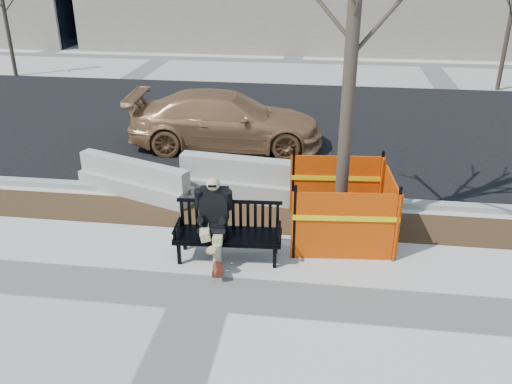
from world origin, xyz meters
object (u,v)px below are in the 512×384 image
tree_fence (338,235)px  sedan (227,147)px  bench (229,258)px  jersey_barrier_left (136,194)px  jersey_barrier_right (254,199)px  seated_man (215,256)px

tree_fence → sedan: 5.39m
bench → sedan: size_ratio=0.37×
tree_fence → jersey_barrier_left: 4.54m
sedan → jersey_barrier_right: (1.18, -3.16, 0.00)m
tree_fence → sedan: size_ratio=1.35×
bench → sedan: (-1.07, 5.60, 0.00)m
bench → jersey_barrier_right: bearing=83.8°
tree_fence → sedan: bearing=123.3°
sedan → jersey_barrier_right: sedan is taller
bench → jersey_barrier_left: (-2.48, 2.32, 0.00)m
tree_fence → jersey_barrier_left: size_ratio=2.48×
tree_fence → jersey_barrier_left: (-4.37, 1.23, 0.00)m
jersey_barrier_left → jersey_barrier_right: jersey_barrier_right is taller
seated_man → jersey_barrier_right: size_ratio=0.46×
jersey_barrier_left → sedan: bearing=87.6°
sedan → jersey_barrier_left: bearing=152.6°
bench → seated_man: 0.25m
sedan → jersey_barrier_left: size_ratio=1.84×
jersey_barrier_left → bench: bearing=-22.2°
seated_man → jersey_barrier_right: seated_man is taller
tree_fence → bench: bearing=-149.9°
bench → sedan: 5.70m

